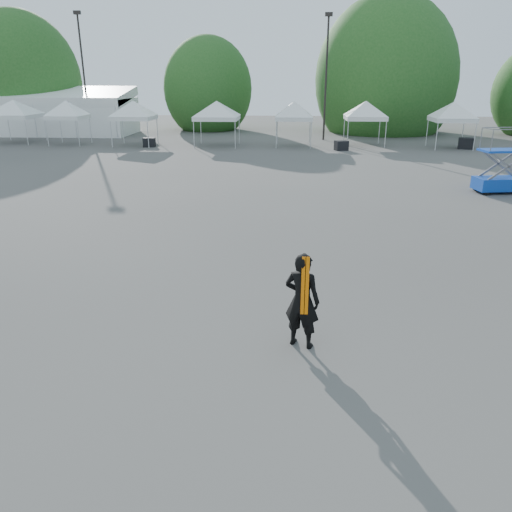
{
  "coord_description": "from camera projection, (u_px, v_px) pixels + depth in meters",
  "views": [
    {
      "loc": [
        0.14,
        -11.4,
        5.0
      ],
      "look_at": [
        -0.54,
        -1.13,
        1.3
      ],
      "focal_mm": 35.0,
      "sensor_mm": 36.0,
      "label": 1
    }
  ],
  "objects": [
    {
      "name": "light_pole_east",
      "position": [
        326.0,
        71.0,
        40.41
      ],
      "size": [
        0.6,
        0.25,
        9.8
      ],
      "color": "black",
      "rests_on": "ground"
    },
    {
      "name": "tent_a",
      "position": [
        13.0,
        103.0,
        39.44
      ],
      "size": [
        4.69,
        4.69,
        3.88
      ],
      "color": "silver",
      "rests_on": "ground"
    },
    {
      "name": "scissor_lift",
      "position": [
        504.0,
        161.0,
        22.44
      ],
      "size": [
        2.39,
        1.46,
        2.9
      ],
      "rotation": [
        0.0,
        0.0,
        0.16
      ],
      "color": "#0C279C",
      "rests_on": "ground"
    },
    {
      "name": "tree_mid_e",
      "position": [
        385.0,
        79.0,
        46.84
      ],
      "size": [
        5.12,
        5.12,
        7.79
      ],
      "color": "#382314",
      "rests_on": "ground"
    },
    {
      "name": "tree_far_w",
      "position": [
        20.0,
        82.0,
        48.17
      ],
      "size": [
        4.8,
        4.8,
        7.3
      ],
      "color": "#382314",
      "rests_on": "ground"
    },
    {
      "name": "crate_mid",
      "position": [
        341.0,
        146.0,
        36.05
      ],
      "size": [
        1.05,
        0.93,
        0.69
      ],
      "primitive_type": "cube",
      "rotation": [
        0.0,
        0.0,
        0.31
      ],
      "color": "black",
      "rests_on": "ground"
    },
    {
      "name": "tree_mid_w",
      "position": [
        208.0,
        89.0,
        49.14
      ],
      "size": [
        4.16,
        4.16,
        6.33
      ],
      "color": "#382314",
      "rests_on": "ground"
    },
    {
      "name": "tent_g",
      "position": [
        454.0,
        106.0,
        36.26
      ],
      "size": [
        4.08,
        4.08,
        3.88
      ],
      "color": "silver",
      "rests_on": "ground"
    },
    {
      "name": "man",
      "position": [
        302.0,
        300.0,
        9.55
      ],
      "size": [
        0.82,
        0.69,
        1.93
      ],
      "rotation": [
        0.0,
        0.0,
        2.75
      ],
      "color": "black",
      "rests_on": "ground"
    },
    {
      "name": "light_pole_west",
      "position": [
        83.0,
        68.0,
        43.5
      ],
      "size": [
        0.6,
        0.25,
        10.3
      ],
      "color": "black",
      "rests_on": "ground"
    },
    {
      "name": "crate_east",
      "position": [
        466.0,
        143.0,
        36.83
      ],
      "size": [
        1.2,
        1.04,
        0.8
      ],
      "primitive_type": "cube",
      "rotation": [
        0.0,
        0.0,
        -0.27
      ],
      "color": "black",
      "rests_on": "ground"
    },
    {
      "name": "crate_west",
      "position": [
        149.0,
        142.0,
        37.89
      ],
      "size": [
        0.93,
        0.76,
        0.68
      ],
      "primitive_type": "cube",
      "rotation": [
        0.0,
        0.0,
        0.09
      ],
      "color": "black",
      "rests_on": "ground"
    },
    {
      "name": "tent_c",
      "position": [
        133.0,
        104.0,
        37.82
      ],
      "size": [
        4.23,
        4.23,
        3.88
      ],
      "color": "silver",
      "rests_on": "ground"
    },
    {
      "name": "tent_e",
      "position": [
        294.0,
        105.0,
        37.3
      ],
      "size": [
        3.9,
        3.9,
        3.88
      ],
      "color": "silver",
      "rests_on": "ground"
    },
    {
      "name": "tent_d",
      "position": [
        217.0,
        105.0,
        37.61
      ],
      "size": [
        4.64,
        4.64,
        3.88
      ],
      "color": "silver",
      "rests_on": "ground"
    },
    {
      "name": "marquee",
      "position": [
        50.0,
        112.0,
        45.97
      ],
      "size": [
        15.0,
        6.25,
        4.23
      ],
      "color": "white",
      "rests_on": "ground"
    },
    {
      "name": "ground",
      "position": [
        281.0,
        290.0,
        12.41
      ],
      "size": [
        120.0,
        120.0,
        0.0
      ],
      "primitive_type": "plane",
      "color": "#474442",
      "rests_on": "ground"
    },
    {
      "name": "tent_b",
      "position": [
        66.0,
        104.0,
        38.28
      ],
      "size": [
        3.74,
        3.74,
        3.88
      ],
      "color": "silver",
      "rests_on": "ground"
    },
    {
      "name": "tent_f",
      "position": [
        366.0,
        105.0,
        37.69
      ],
      "size": [
        4.22,
        4.22,
        3.88
      ],
      "color": "silver",
      "rests_on": "ground"
    }
  ]
}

